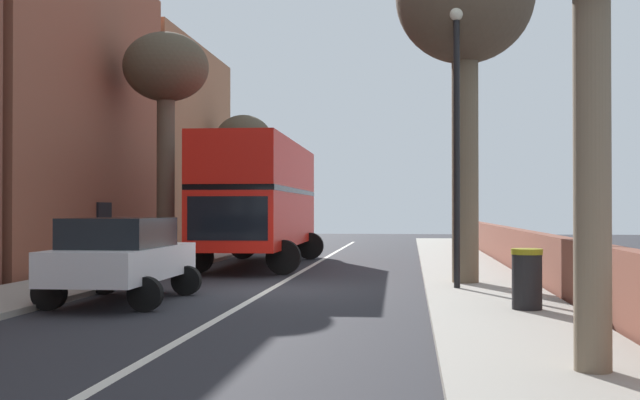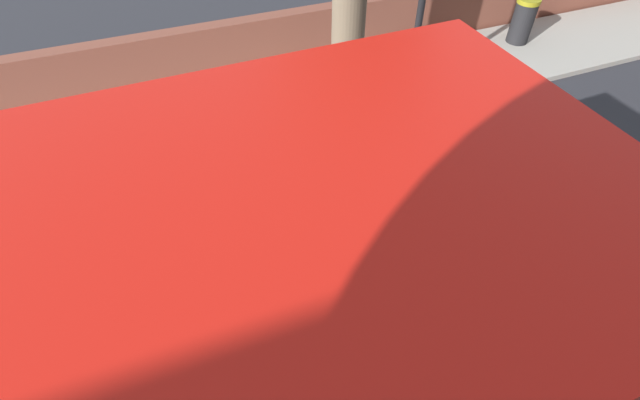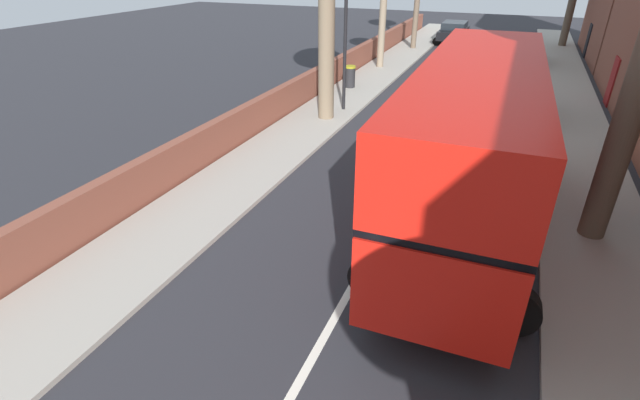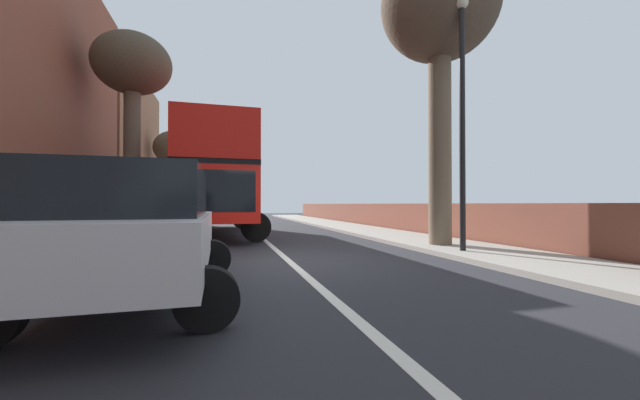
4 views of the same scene
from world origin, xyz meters
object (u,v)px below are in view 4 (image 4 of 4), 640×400
Objects in this scene: parked_car_white_left_0 at (135,228)px; lamppost_right at (462,102)px; street_tree_left_2 at (174,150)px; street_tree_left_4 at (132,73)px; street_tree_right_1 at (439,12)px; double_decker_bus at (216,178)px.

lamppost_right reaches higher than parked_car_white_left_0.
lamppost_right is (9.14, -19.80, -1.32)m from street_tree_left_2.
lamppost_right is at bearing -38.69° from street_tree_left_4.
street_tree_left_4 is at bearing -89.53° from street_tree_left_2.
street_tree_right_1 reaches higher than street_tree_left_4.
lamppost_right is at bearing -52.79° from double_decker_bus.
street_tree_right_1 reaches higher than double_decker_bus.
street_tree_left_2 is 1.01× the size of lamppost_right.
street_tree_left_4 is at bearing -167.66° from double_decker_bus.
double_decker_bus is 1.20× the size of street_tree_right_1.
parked_car_white_left_0 is 9.97m from street_tree_right_1.
street_tree_right_1 is at bearing -32.22° from street_tree_left_4.
street_tree_left_2 reaches higher than parked_car_white_left_0.
street_tree_left_4 is (0.10, -12.56, 1.08)m from street_tree_left_2.
double_decker_bus is 4.95m from street_tree_left_4.
street_tree_left_4 is (-3.04, -0.66, 3.86)m from double_decker_bus.
street_tree_left_2 is at bearing 114.77° from lamppost_right.
double_decker_bus is at bearing 12.34° from street_tree_left_4.
street_tree_left_4 reaches higher than double_decker_bus.
street_tree_left_2 is (-2.34, 22.36, 4.16)m from parked_car_white_left_0.
street_tree_left_4 is (-9.31, 5.87, -0.57)m from street_tree_right_1.
street_tree_right_1 is at bearing -62.94° from street_tree_left_2.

